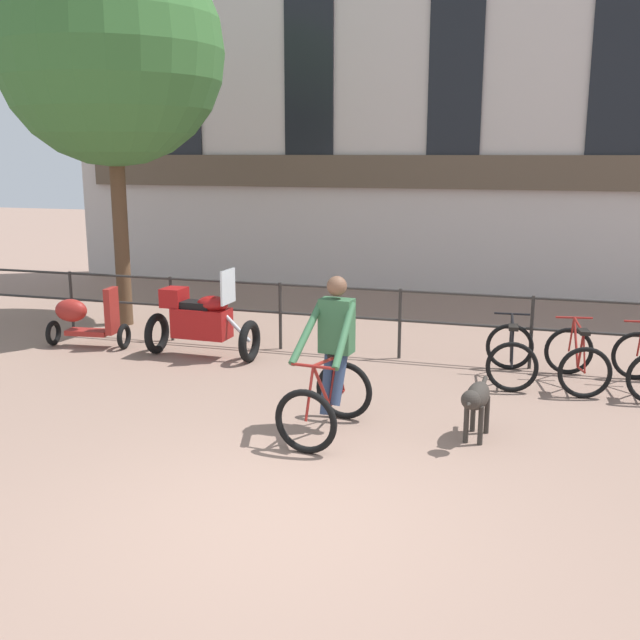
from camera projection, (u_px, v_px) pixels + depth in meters
name	position (u px, v px, depth m)	size (l,w,h in m)	color
ground_plane	(280.00, 516.00, 6.30)	(60.00, 60.00, 0.00)	#8E7060
canal_railing	(400.00, 312.00, 11.00)	(15.05, 0.05, 1.05)	#2D2B28
building_facade	(459.00, 37.00, 15.40)	(18.00, 0.72, 10.69)	beige
cyclist_with_bike	(331.00, 364.00, 8.08)	(0.79, 1.23, 1.70)	black
dog	(476.00, 399.00, 7.86)	(0.29, 0.97, 0.65)	#332D28
parked_motorcycle	(201.00, 321.00, 11.08)	(1.67, 0.67, 1.35)	black
parked_bicycle_near_lamp	(511.00, 354.00, 9.99)	(0.75, 1.16, 0.86)	black
parked_bicycle_mid_left	(577.00, 359.00, 9.76)	(0.83, 1.20, 0.86)	black
parked_scooter	(85.00, 318.00, 11.70)	(1.32, 0.54, 0.96)	black
tree_canalside_left	(110.00, 51.00, 12.36)	(3.80, 3.80, 6.55)	brown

